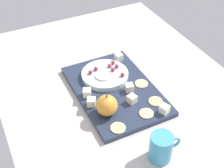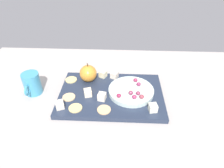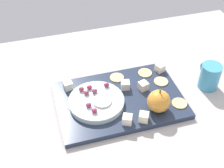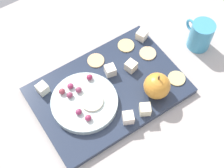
% 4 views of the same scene
% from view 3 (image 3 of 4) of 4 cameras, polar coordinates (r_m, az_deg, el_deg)
% --- Properties ---
extents(table, '(1.23, 0.85, 0.04)m').
position_cam_3_polar(table, '(1.02, 2.00, -2.83)').
color(table, '#B1A9A4').
rests_on(table, ground).
extents(platter, '(0.40, 0.27, 0.02)m').
position_cam_3_polar(platter, '(0.98, 1.41, -3.03)').
color(platter, '#252F44').
rests_on(platter, table).
extents(serving_dish, '(0.17, 0.17, 0.02)m').
position_cam_3_polar(serving_dish, '(0.95, -2.94, -3.32)').
color(serving_dish, silver).
rests_on(serving_dish, platter).
extents(apple_whole, '(0.07, 0.07, 0.07)m').
position_cam_3_polar(apple_whole, '(0.92, 8.73, -3.19)').
color(apple_whole, orange).
rests_on(apple_whole, platter).
extents(apple_stem, '(0.01, 0.01, 0.01)m').
position_cam_3_polar(apple_stem, '(0.90, 9.00, -1.35)').
color(apple_stem, brown).
rests_on(apple_stem, apple_whole).
extents(cheese_cube_0, '(0.04, 0.04, 0.03)m').
position_cam_3_polar(cheese_cube_0, '(1.08, 8.95, 3.01)').
color(cheese_cube_0, '#F4E6CC').
rests_on(cheese_cube_0, platter).
extents(cheese_cube_1, '(0.04, 0.04, 0.03)m').
position_cam_3_polar(cheese_cube_1, '(0.89, 2.88, -6.63)').
color(cheese_cube_1, '#F8E6D0').
rests_on(cheese_cube_1, platter).
extents(cheese_cube_2, '(0.03, 0.03, 0.03)m').
position_cam_3_polar(cheese_cube_2, '(1.00, 5.86, -0.34)').
color(cheese_cube_2, '#F9E9C9').
rests_on(cheese_cube_2, platter).
extents(cheese_cube_3, '(0.03, 0.03, 0.03)m').
position_cam_3_polar(cheese_cube_3, '(1.01, -8.23, -0.25)').
color(cheese_cube_3, white).
rests_on(cheese_cube_3, platter).
extents(cheese_cube_4, '(0.03, 0.03, 0.03)m').
position_cam_3_polar(cheese_cube_4, '(1.00, 2.50, -0.19)').
color(cheese_cube_4, '#F1E4CF').
rests_on(cheese_cube_4, platter).
extents(cheese_cube_5, '(0.04, 0.04, 0.03)m').
position_cam_3_polar(cheese_cube_5, '(0.90, 5.95, -6.18)').
color(cheese_cube_5, '#F4EBBE').
rests_on(cheese_cube_5, platter).
extents(cracker_0, '(0.05, 0.05, 0.00)m').
position_cam_3_polar(cracker_0, '(1.04, 9.14, 0.47)').
color(cracker_0, '#D9B787').
rests_on(cracker_0, platter).
extents(cracker_1, '(0.05, 0.05, 0.00)m').
position_cam_3_polar(cracker_1, '(1.07, 6.18, 2.08)').
color(cracker_1, '#DFC17B').
rests_on(cracker_1, platter).
extents(cracker_2, '(0.05, 0.05, 0.00)m').
position_cam_3_polar(cracker_2, '(0.98, 12.48, -3.54)').
color(cracker_2, '#DAC681').
rests_on(cracker_2, platter).
extents(cracker_3, '(0.05, 0.05, 0.00)m').
position_cam_3_polar(cracker_3, '(1.04, 0.86, 1.20)').
color(cracker_3, '#E1B580').
rests_on(cracker_3, platter).
extents(grape_0, '(0.02, 0.02, 0.01)m').
position_cam_3_polar(grape_0, '(0.90, -3.33, -5.00)').
color(grape_0, '#9A2C51').
rests_on(grape_0, serving_dish).
extents(grape_1, '(0.02, 0.02, 0.02)m').
position_cam_3_polar(grape_1, '(0.97, -5.75, -0.95)').
color(grape_1, '#963A48').
rests_on(grape_1, serving_dish).
extents(grape_2, '(0.02, 0.02, 0.01)m').
position_cam_3_polar(grape_2, '(0.98, -4.25, -0.61)').
color(grape_2, '#9A2F56').
rests_on(grape_2, serving_dish).
extents(grape_3, '(0.02, 0.02, 0.01)m').
position_cam_3_polar(grape_3, '(0.98, -1.03, -0.16)').
color(grape_3, '#932647').
rests_on(grape_3, serving_dish).
extents(grape_4, '(0.02, 0.02, 0.01)m').
position_cam_3_polar(grape_4, '(0.92, -4.40, -3.95)').
color(grape_4, '#8C2E54').
rests_on(grape_4, serving_dish).
extents(grape_5, '(0.02, 0.02, 0.01)m').
position_cam_3_polar(grape_5, '(0.96, -4.85, -1.54)').
color(grape_5, '#8A3653').
rests_on(grape_5, serving_dish).
extents(grape_6, '(0.02, 0.02, 0.02)m').
position_cam_3_polar(grape_6, '(0.96, -3.23, -1.42)').
color(grape_6, '#8C3856').
rests_on(grape_6, serving_dish).
extents(apple_slice_0, '(0.06, 0.06, 0.01)m').
position_cam_3_polar(apple_slice_0, '(0.93, -1.86, -3.20)').
color(apple_slice_0, beige).
rests_on(apple_slice_0, serving_dish).
extents(cup, '(0.07, 0.10, 0.09)m').
position_cam_3_polar(cup, '(1.06, 17.77, 1.40)').
color(cup, '#4097BD').
rests_on(cup, table).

